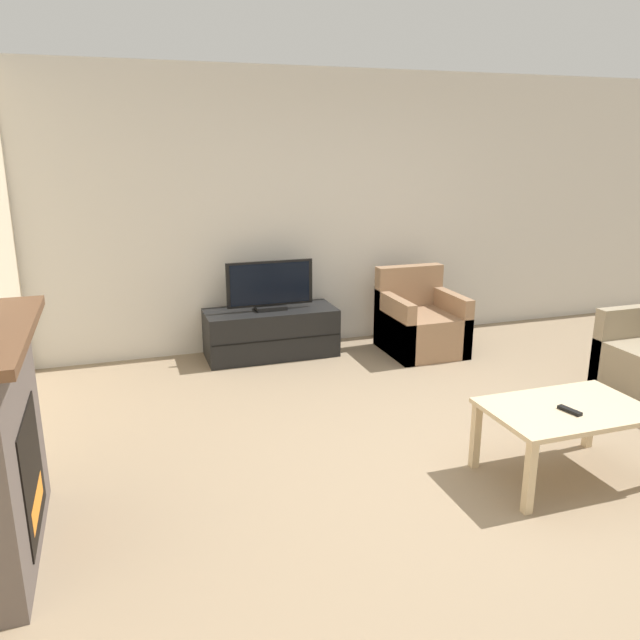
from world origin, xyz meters
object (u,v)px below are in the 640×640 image
object	(u,v)px
armchair	(420,324)
remote	(570,410)
tv_stand	(271,333)
tv	(270,287)
coffee_table	(566,416)

from	to	relation	value
armchair	remote	world-z (taller)	armchair
tv_stand	tv	world-z (taller)	tv
armchair	remote	size ratio (longest dim) A/B	5.24
armchair	tv_stand	bearing A→B (deg)	167.43
remote	coffee_table	bearing A→B (deg)	47.75
tv	remote	xyz separation A→B (m)	(1.11, -2.87, -0.21)
tv	armchair	xyz separation A→B (m)	(1.44, -0.32, -0.41)
tv_stand	armchair	size ratio (longest dim) A/B	1.55
tv_stand	remote	world-z (taller)	remote
coffee_table	tv_stand	bearing A→B (deg)	112.11
tv	remote	distance (m)	3.09
tv	coffee_table	bearing A→B (deg)	-67.87
tv_stand	tv	xyz separation A→B (m)	(-0.00, -0.00, 0.45)
tv_stand	armchair	world-z (taller)	armchair
tv_stand	tv	distance (m)	0.45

